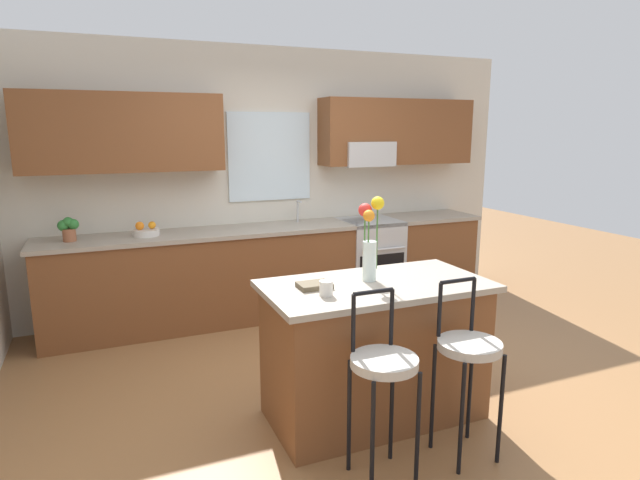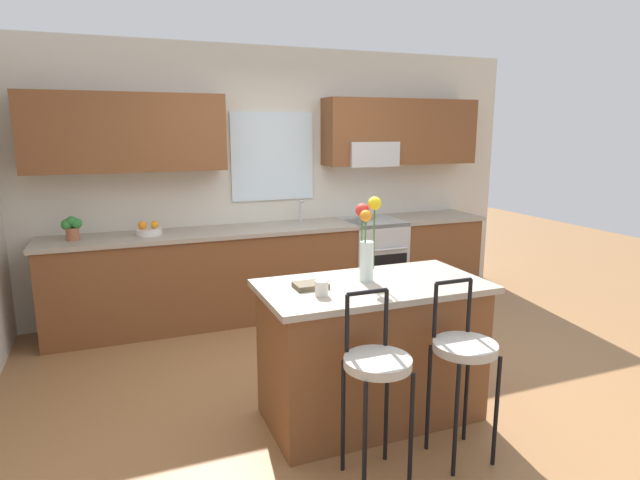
% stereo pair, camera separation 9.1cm
% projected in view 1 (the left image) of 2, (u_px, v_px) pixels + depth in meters
% --- Properties ---
extents(ground_plane, '(14.00, 14.00, 0.00)m').
position_uv_depth(ground_plane, '(353.00, 382.00, 4.01)').
color(ground_plane, olive).
extents(back_wall_assembly, '(5.60, 0.50, 2.70)m').
position_uv_depth(back_wall_assembly, '(272.00, 165.00, 5.50)').
color(back_wall_assembly, beige).
rests_on(back_wall_assembly, ground).
extents(counter_run, '(4.56, 0.64, 0.92)m').
position_uv_depth(counter_run, '(280.00, 269.00, 5.45)').
color(counter_run, brown).
rests_on(counter_run, ground).
extents(sink_faucet, '(0.02, 0.13, 0.23)m').
position_uv_depth(sink_faucet, '(298.00, 209.00, 5.56)').
color(sink_faucet, '#B7BABC').
rests_on(sink_faucet, counter_run).
extents(oven_range, '(0.60, 0.64, 0.92)m').
position_uv_depth(oven_range, '(369.00, 261.00, 5.82)').
color(oven_range, '#B7BABC').
rests_on(oven_range, ground).
extents(kitchen_island, '(1.44, 0.76, 0.92)m').
position_uv_depth(kitchen_island, '(375.00, 350.00, 3.47)').
color(kitchen_island, brown).
rests_on(kitchen_island, ground).
extents(bar_stool_near, '(0.36, 0.36, 1.04)m').
position_uv_depth(bar_stool_near, '(383.00, 370.00, 2.79)').
color(bar_stool_near, black).
rests_on(bar_stool_near, ground).
extents(bar_stool_middle, '(0.36, 0.36, 1.04)m').
position_uv_depth(bar_stool_middle, '(468.00, 353.00, 3.00)').
color(bar_stool_middle, black).
rests_on(bar_stool_middle, ground).
extents(flower_vase, '(0.15, 0.14, 0.55)m').
position_uv_depth(flower_vase, '(370.00, 238.00, 3.38)').
color(flower_vase, silver).
rests_on(flower_vase, kitchen_island).
extents(mug_ceramic, '(0.08, 0.08, 0.09)m').
position_uv_depth(mug_ceramic, '(326.00, 288.00, 3.11)').
color(mug_ceramic, silver).
rests_on(mug_ceramic, kitchen_island).
extents(cookbook, '(0.20, 0.15, 0.03)m').
position_uv_depth(cookbook, '(314.00, 285.00, 3.27)').
color(cookbook, brown).
rests_on(cookbook, kitchen_island).
extents(fruit_bowl_oranges, '(0.24, 0.24, 0.13)m').
position_uv_depth(fruit_bowl_oranges, '(146.00, 231.00, 4.86)').
color(fruit_bowl_oranges, silver).
rests_on(fruit_bowl_oranges, counter_run).
extents(potted_plant_small, '(0.18, 0.12, 0.21)m').
position_uv_depth(potted_plant_small, '(68.00, 228.00, 4.60)').
color(potted_plant_small, '#9E5B3D').
rests_on(potted_plant_small, counter_run).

